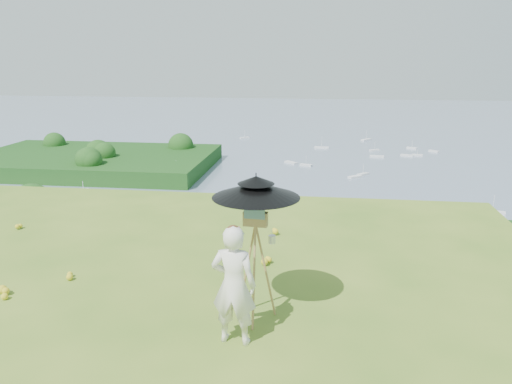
# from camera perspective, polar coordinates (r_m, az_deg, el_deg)

# --- Properties ---
(ground) EXTENTS (14.00, 14.00, 0.00)m
(ground) POSITION_cam_1_polar(r_m,az_deg,el_deg) (6.85, -19.92, -15.58)
(ground) COLOR #4B7421
(ground) RESTS_ON ground
(shoreline_tier) EXTENTS (170.00, 28.00, 8.00)m
(shoreline_tier) POSITION_cam_1_polar(r_m,az_deg,el_deg) (89.37, 5.01, -11.00)
(shoreline_tier) COLOR gray
(shoreline_tier) RESTS_ON bay_water
(bay_water) EXTENTS (700.00, 700.00, 0.00)m
(bay_water) POSITION_cam_1_polar(r_m,az_deg,el_deg) (248.01, 6.87, 6.45)
(bay_water) COLOR slate
(bay_water) RESTS_ON ground
(peninsula) EXTENTS (90.00, 60.00, 12.00)m
(peninsula) POSITION_cam_1_polar(r_m,az_deg,el_deg) (181.05, -18.10, 4.16)
(peninsula) COLOR #0F380F
(peninsula) RESTS_ON bay_water
(slope_trees) EXTENTS (110.00, 50.00, 6.00)m
(slope_trees) POSITION_cam_1_polar(r_m,az_deg,el_deg) (44.27, 3.12, -9.36)
(slope_trees) COLOR #1C4414
(slope_trees) RESTS_ON forest_slope
(harbor_town) EXTENTS (110.00, 22.00, 5.00)m
(harbor_town) POSITION_cam_1_polar(r_m,az_deg,el_deg) (86.70, 5.11, -7.14)
(harbor_town) COLOR silver
(harbor_town) RESTS_ON shoreline_tier
(moored_boats) EXTENTS (140.00, 140.00, 0.70)m
(moored_boats) POSITION_cam_1_polar(r_m,az_deg,el_deg) (170.94, 2.23, 2.70)
(moored_boats) COLOR silver
(moored_boats) RESTS_ON bay_water
(wildflowers) EXTENTS (10.00, 10.50, 0.12)m
(wildflowers) POSITION_cam_1_polar(r_m,az_deg,el_deg) (7.01, -19.02, -14.17)
(wildflowers) COLOR gold
(wildflowers) RESTS_ON ground
(painter) EXTENTS (0.58, 0.41, 1.51)m
(painter) POSITION_cam_1_polar(r_m,az_deg,el_deg) (6.08, -2.56, -10.60)
(painter) COLOR white
(painter) RESTS_ON ground
(field_easel) EXTENTS (0.68, 0.68, 1.64)m
(field_easel) POSITION_cam_1_polar(r_m,az_deg,el_deg) (6.55, -0.06, -8.01)
(field_easel) COLOR #9A7040
(field_easel) RESTS_ON ground
(sun_umbrella) EXTENTS (1.26, 1.26, 0.66)m
(sun_umbrella) POSITION_cam_1_polar(r_m,az_deg,el_deg) (6.29, 0.00, -0.71)
(sun_umbrella) COLOR black
(sun_umbrella) RESTS_ON field_easel
(painter_cap) EXTENTS (0.19, 0.23, 0.10)m
(painter_cap) POSITION_cam_1_polar(r_m,az_deg,el_deg) (5.81, -2.65, -4.22)
(painter_cap) COLOR #D17279
(painter_cap) RESTS_ON painter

